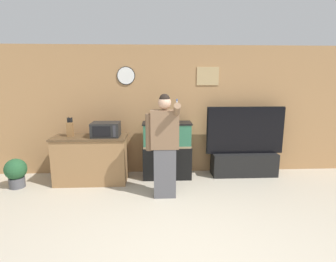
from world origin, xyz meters
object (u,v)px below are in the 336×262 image
Objects in this scene: tv_on_stand at (244,156)px; counter_island at (91,159)px; microwave at (106,129)px; potted_plant at (16,172)px; knife_block at (70,129)px; person_standing at (164,145)px; aquarium_on_stand at (167,150)px.

counter_island is at bearing -175.74° from tv_on_stand.
tv_on_stand reaches higher than microwave.
knife_block is at bearing 12.28° from potted_plant.
person_standing reaches higher than tv_on_stand.
tv_on_stand is (3.38, 0.22, -0.63)m from knife_block.
aquarium_on_stand is (1.80, 0.17, -0.48)m from knife_block.
aquarium_on_stand is 0.65× the size of person_standing.
aquarium_on_stand is 0.95m from person_standing.
counter_island is 0.79× the size of person_standing.
microwave is at bearing -3.12° from knife_block.
potted_plant is at bearing -171.17° from counter_island.
tv_on_stand is (3.02, 0.22, -0.04)m from counter_island.
person_standing reaches higher than knife_block.
person_standing is at bearing -95.56° from aquarium_on_stand.
aquarium_on_stand is 2.79m from potted_plant.
tv_on_stand reaches higher than counter_island.
tv_on_stand is (2.72, 0.26, -0.62)m from microwave.
tv_on_stand is 0.91× the size of person_standing.
tv_on_stand is (1.58, 0.05, -0.15)m from aquarium_on_stand.
knife_block is at bearing -174.46° from aquarium_on_stand.
tv_on_stand is at bearing 1.68° from aquarium_on_stand.
counter_island is at bearing 8.83° from potted_plant.
microwave is 1.78m from potted_plant.
counter_island is 1.59m from person_standing.
counter_island is 1.46m from aquarium_on_stand.
knife_block is at bearing 179.38° from counter_island.
person_standing reaches higher than potted_plant.
person_standing is (-0.09, -0.88, 0.33)m from aquarium_on_stand.
counter_island is 1.22× the size of aquarium_on_stand.
aquarium_on_stand is at bearing 84.44° from person_standing.
knife_block is (-0.36, 0.00, 0.59)m from counter_island.
aquarium_on_stand is (1.14, 0.21, -0.47)m from microwave.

